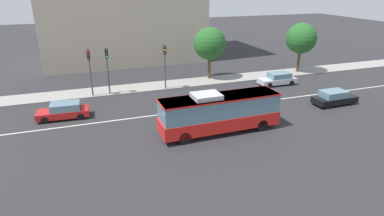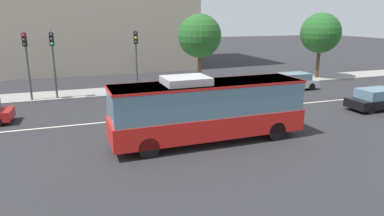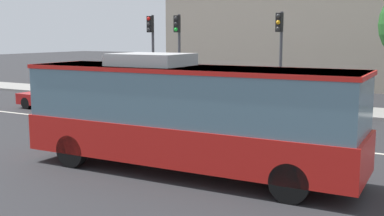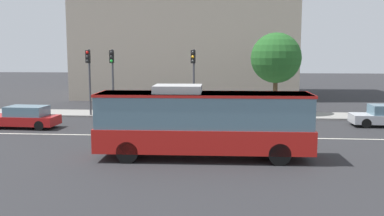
# 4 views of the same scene
# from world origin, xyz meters

# --- Properties ---
(ground_plane) EXTENTS (160.00, 160.00, 0.00)m
(ground_plane) POSITION_xyz_m (0.00, 0.00, 0.00)
(ground_plane) COLOR #28282B
(sidewalk_kerb) EXTENTS (80.00, 3.35, 0.14)m
(sidewalk_kerb) POSITION_xyz_m (0.00, 8.55, 0.07)
(sidewalk_kerb) COLOR gray
(sidewalk_kerb) RESTS_ON ground_plane
(lane_centre_line) EXTENTS (76.00, 0.16, 0.01)m
(lane_centre_line) POSITION_xyz_m (0.00, 0.00, 0.01)
(lane_centre_line) COLOR silver
(lane_centre_line) RESTS_ON ground_plane
(transit_bus) EXTENTS (10.05, 2.71, 3.46)m
(transit_bus) POSITION_xyz_m (-0.10, -5.12, 1.81)
(transit_bus) COLOR red
(transit_bus) RESTS_ON ground_plane
(sedan_red) EXTENTS (4.58, 2.01, 1.46)m
(sedan_red) POSITION_xyz_m (-12.29, 2.04, 0.72)
(sedan_red) COLOR #B21919
(sedan_red) RESTS_ON ground_plane
(traffic_light_near_corner) EXTENTS (0.32, 0.62, 5.20)m
(traffic_light_near_corner) POSITION_xyz_m (-9.53, 7.14, 3.56)
(traffic_light_near_corner) COLOR #47474C
(traffic_light_near_corner) RESTS_ON ground_plane
(traffic_light_mid_block) EXTENTS (0.34, 0.62, 5.20)m
(traffic_light_mid_block) POSITION_xyz_m (-7.72, 7.22, 3.56)
(traffic_light_mid_block) COLOR #47474C
(traffic_light_mid_block) RESTS_ON ground_plane
(traffic_light_far_corner) EXTENTS (0.34, 0.62, 5.20)m
(traffic_light_far_corner) POSITION_xyz_m (-1.48, 7.00, 3.56)
(traffic_light_far_corner) COLOR #47474C
(traffic_light_far_corner) RESTS_ON ground_plane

